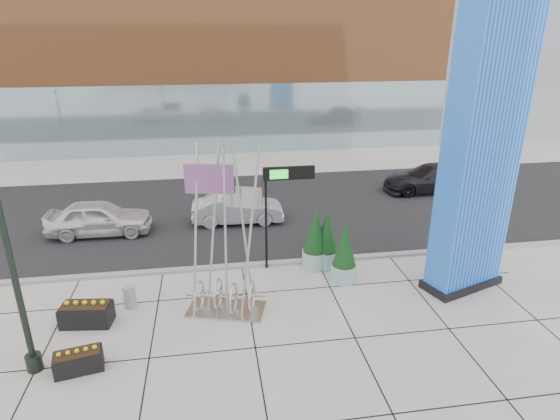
{
  "coord_description": "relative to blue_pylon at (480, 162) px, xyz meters",
  "views": [
    {
      "loc": [
        -0.01,
        -12.17,
        8.64
      ],
      "look_at": [
        2.19,
        2.0,
        3.07
      ],
      "focal_mm": 30.0,
      "sensor_mm": 36.0,
      "label": 1
    }
  ],
  "objects": [
    {
      "name": "ground",
      "position": [
        -8.69,
        -1.42,
        -4.59
      ],
      "size": [
        160.0,
        160.0,
        0.0
      ],
      "primitive_type": "plane",
      "color": "#9E9991",
      "rests_on": "ground"
    },
    {
      "name": "street_asphalt",
      "position": [
        -8.69,
        8.58,
        -4.58
      ],
      "size": [
        80.0,
        12.0,
        0.02
      ],
      "primitive_type": "cube",
      "color": "black",
      "rests_on": "ground"
    },
    {
      "name": "curb_edge",
      "position": [
        -8.69,
        2.58,
        -4.53
      ],
      "size": [
        80.0,
        0.3,
        0.12
      ],
      "primitive_type": "cube",
      "color": "gray",
      "rests_on": "ground"
    },
    {
      "name": "tower_podium",
      "position": [
        -7.69,
        25.58,
        0.91
      ],
      "size": [
        34.0,
        10.0,
        11.0
      ],
      "primitive_type": "cube",
      "color": "#A05A2E",
      "rests_on": "ground"
    },
    {
      "name": "tower_glass_front",
      "position": [
        -7.69,
        20.78,
        -2.09
      ],
      "size": [
        34.0,
        0.6,
        5.0
      ],
      "primitive_type": "cube",
      "color": "#8CA5B2",
      "rests_on": "ground"
    },
    {
      "name": "building_grey_parking",
      "position": [
        17.31,
        30.58,
        4.41
      ],
      "size": [
        20.0,
        18.0,
        18.0
      ],
      "primitive_type": "cube",
      "color": "slate",
      "rests_on": "ground"
    },
    {
      "name": "blue_pylon",
      "position": [
        0.0,
        0.0,
        0.0
      ],
      "size": [
        3.11,
        2.15,
        9.5
      ],
      "rotation": [
        0.0,
        0.0,
        0.34
      ],
      "color": "#0C39B8",
      "rests_on": "ground"
    },
    {
      "name": "lamp_post",
      "position": [
        -13.69,
        -2.41,
        -1.49
      ],
      "size": [
        0.49,
        0.42,
        7.57
      ],
      "rotation": [
        0.0,
        0.0,
        -0.06
      ],
      "color": "black",
      "rests_on": "ground"
    },
    {
      "name": "public_art_sculpture",
      "position": [
        -8.41,
        -0.33,
        -3.11
      ],
      "size": [
        2.72,
        1.87,
        5.63
      ],
      "rotation": [
        0.0,
        0.0,
        -0.28
      ],
      "color": "#B1B4B6",
      "rests_on": "ground"
    },
    {
      "name": "concrete_bollard",
      "position": [
        -11.56,
        0.36,
        -4.2
      ],
      "size": [
        0.41,
        0.41,
        0.79
      ],
      "primitive_type": "cylinder",
      "color": "gray",
      "rests_on": "ground"
    },
    {
      "name": "overhead_street_sign",
      "position": [
        -6.06,
        2.38,
        -1.14
      ],
      "size": [
        1.89,
        0.2,
        4.02
      ],
      "rotation": [
        0.0,
        0.0,
        -0.0
      ],
      "color": "black",
      "rests_on": "ground"
    },
    {
      "name": "round_planter_east",
      "position": [
        -4.09,
        0.98,
        -3.49
      ],
      "size": [
        0.93,
        0.93,
        2.33
      ],
      "color": "#82AFAC",
      "rests_on": "ground"
    },
    {
      "name": "round_planter_mid",
      "position": [
        -4.46,
        2.18,
        -3.48
      ],
      "size": [
        0.94,
        0.94,
        2.35
      ],
      "color": "#82AFAC",
      "rests_on": "ground"
    },
    {
      "name": "round_planter_west",
      "position": [
        -4.89,
        2.18,
        -3.42
      ],
      "size": [
        0.99,
        0.99,
        2.47
      ],
      "color": "#82AFAC",
      "rests_on": "ground"
    },
    {
      "name": "box_planter_north",
      "position": [
        -12.76,
        -0.42,
        -4.21
      ],
      "size": [
        1.61,
        0.94,
        0.84
      ],
      "rotation": [
        0.0,
        0.0,
        -0.12
      ],
      "color": "black",
      "rests_on": "ground"
    },
    {
      "name": "box_planter_south",
      "position": [
        -12.49,
        -2.62,
        -4.28
      ],
      "size": [
        1.34,
        0.86,
        0.68
      ],
      "rotation": [
        0.0,
        0.0,
        0.2
      ],
      "color": "black",
      "rests_on": "ground"
    },
    {
      "name": "car_white_west",
      "position": [
        -13.71,
        6.69,
        -3.82
      ],
      "size": [
        4.55,
        1.88,
        1.54
      ],
      "primitive_type": "imported",
      "rotation": [
        0.0,
        0.0,
        1.56
      ],
      "color": "silver",
      "rests_on": "ground"
    },
    {
      "name": "car_silver_mid",
      "position": [
        -7.52,
        7.08,
        -3.89
      ],
      "size": [
        4.31,
        1.64,
        1.4
      ],
      "primitive_type": "imported",
      "rotation": [
        0.0,
        0.0,
        1.53
      ],
      "color": "#B4B5BC",
      "rests_on": "ground"
    },
    {
      "name": "car_dark_east",
      "position": [
        3.58,
        10.01,
        -3.82
      ],
      "size": [
        5.39,
        2.37,
        1.54
      ],
      "primitive_type": "imported",
      "rotation": [
        0.0,
        0.0,
        -1.61
      ],
      "color": "black",
      "rests_on": "ground"
    }
  ]
}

